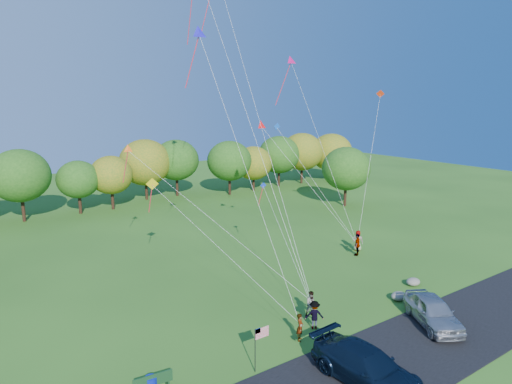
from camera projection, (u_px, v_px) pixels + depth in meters
ground at (328, 333)px, 26.33m from camera, size 140.00×140.00×0.00m
asphalt_lane at (383, 365)px, 23.11m from camera, size 44.00×6.00×0.06m
treeline at (130, 171)px, 55.62m from camera, size 76.16×27.60×8.39m
minivan_navy at (367, 367)px, 21.45m from camera, size 2.67×5.95×1.69m
minivan_silver at (433, 311)px, 27.06m from camera, size 4.14×5.25×1.68m
flyer_a at (300, 327)px, 25.39m from camera, size 0.68×0.68×1.59m
flyer_b at (312, 304)px, 28.17m from camera, size 1.00×0.93×1.65m
flyer_c at (314, 315)px, 26.69m from camera, size 1.27×1.17×1.72m
flyer_d at (357, 245)px, 39.16m from camera, size 1.21×0.97×1.92m
flyer_e at (358, 241)px, 40.45m from camera, size 1.01×1.06×1.82m
park_bench at (153, 383)px, 20.80m from camera, size 1.84×0.53×1.02m
flag_assembly at (259, 339)px, 22.39m from camera, size 0.85×0.55×2.30m
boulder_near at (399, 296)px, 30.59m from camera, size 1.13×0.88×0.56m
boulder_far at (413, 282)px, 32.97m from camera, size 1.07×0.89×0.56m
kites_aloft at (226, 48)px, 34.54m from camera, size 23.01×8.85×17.54m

